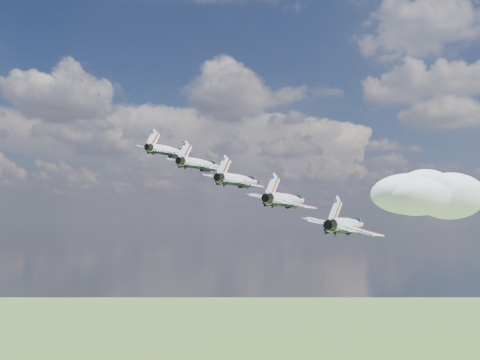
% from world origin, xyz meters
% --- Properties ---
extents(cloud_far, '(53.95, 42.39, 21.20)m').
position_xyz_m(cloud_far, '(64.19, 176.23, 158.25)').
color(cloud_far, white).
extents(jet_0, '(13.65, 15.85, 5.89)m').
position_xyz_m(jet_0, '(-9.18, -2.47, 158.78)').
color(jet_0, white).
extents(jet_1, '(13.65, 15.85, 5.89)m').
position_xyz_m(jet_1, '(-0.97, -9.55, 155.39)').
color(jet_1, white).
extents(jet_2, '(13.65, 15.85, 5.89)m').
position_xyz_m(jet_2, '(7.24, -16.63, 152.01)').
color(jet_2, white).
extents(jet_3, '(13.65, 15.85, 5.89)m').
position_xyz_m(jet_3, '(15.45, -23.71, 148.62)').
color(jet_3, silver).
extents(jet_4, '(13.65, 15.85, 5.89)m').
position_xyz_m(jet_4, '(23.66, -30.80, 145.24)').
color(jet_4, white).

